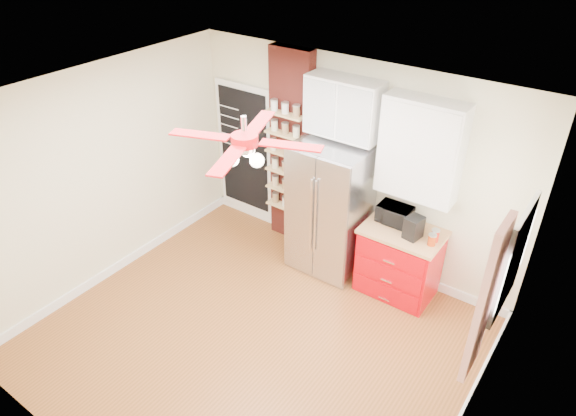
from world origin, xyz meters
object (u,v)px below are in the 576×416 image
Objects in this scene: red_cabinet at (399,261)px; ceiling_fan at (245,141)px; canister_left at (432,240)px; pantry_jar_oats at (274,145)px; toaster_oven at (394,214)px; coffee_maker at (414,227)px; fridge at (330,209)px.

ceiling_fan reaches higher than red_cabinet.
ceiling_fan is 11.16× the size of canister_left.
pantry_jar_oats reaches higher than canister_left.
ceiling_fan is (-0.92, -1.68, 1.97)m from red_cabinet.
pantry_jar_oats is at bearing -179.11° from toaster_oven.
canister_left is (0.37, -0.08, 0.51)m from red_cabinet.
coffee_maker is (0.31, -0.16, 0.02)m from toaster_oven.
toaster_oven is 1.50× the size of coffee_maker.
coffee_maker is (0.14, -0.06, 0.58)m from red_cabinet.
pantry_jar_oats is at bearing -173.42° from coffee_maker.
fridge is 1.86× the size of red_cabinet.
fridge is 4.40× the size of toaster_oven.
toaster_oven is (0.79, 0.15, 0.14)m from fridge.
fridge is at bearing -170.20° from coffee_maker.
fridge is 13.95× the size of canister_left.
pantry_jar_oats reaches higher than coffee_maker.
red_cabinet is 2.75m from ceiling_fan.
fridge is 6.58× the size of coffee_maker.
pantry_jar_oats is (-1.77, -0.02, 0.43)m from toaster_oven.
red_cabinet is at bearing -29.56° from toaster_oven.
canister_left is at bearing -1.18° from fridge.
fridge is 1.12m from coffee_maker.
canister_left is at bearing -11.84° from red_cabinet.
coffee_maker is (1.06, 1.62, -1.39)m from ceiling_fan.
ceiling_fan reaches higher than fridge.
red_cabinet is 3.54× the size of coffee_maker.
ceiling_fan is 2.52m from canister_left.
coffee_maker reaches higher than toaster_oven.
red_cabinet is 0.64m from canister_left.
fridge is 1.13m from pantry_jar_oats.
fridge reaches higher than coffee_maker.
canister_left reaches higher than red_cabinet.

